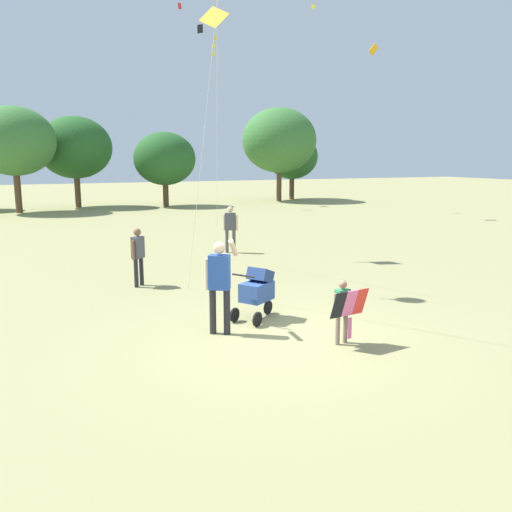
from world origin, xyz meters
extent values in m
plane|color=#938E5B|center=(0.00, 0.00, 0.00)|extent=(120.00, 120.00, 0.00)
cylinder|color=brown|center=(-4.06, 25.34, 1.10)|extent=(0.36, 0.36, 2.20)
ellipsoid|color=#387033|center=(-4.06, 25.34, 4.01)|extent=(4.52, 4.07, 3.84)
cylinder|color=brown|center=(-0.63, 27.51, 0.96)|extent=(0.36, 0.36, 1.91)
ellipsoid|color=#235623|center=(-0.63, 27.51, 3.71)|extent=(4.50, 4.05, 3.82)
cylinder|color=brown|center=(4.62, 26.00, 0.73)|extent=(0.36, 0.36, 1.45)
ellipsoid|color=#235623|center=(4.62, 26.00, 3.02)|extent=(3.93, 3.54, 3.34)
cylinder|color=brown|center=(13.13, 26.86, 1.07)|extent=(0.36, 0.36, 2.15)
ellipsoid|color=#387033|center=(13.13, 26.86, 4.29)|extent=(5.35, 4.82, 4.55)
cylinder|color=brown|center=(14.70, 27.91, 0.80)|extent=(0.36, 0.36, 1.61)
ellipsoid|color=#235623|center=(14.70, 27.91, 3.16)|extent=(3.89, 3.50, 3.31)
cylinder|color=#7F705B|center=(0.94, -0.57, 0.27)|extent=(0.08, 0.08, 0.54)
cylinder|color=#7F705B|center=(0.77, -0.59, 0.27)|extent=(0.08, 0.08, 0.54)
cube|color=#2D8C4C|center=(0.86, -0.58, 0.75)|extent=(0.26, 0.18, 0.41)
cylinder|color=#A37556|center=(1.00, -0.56, 0.72)|extent=(0.06, 0.06, 0.36)
cylinder|color=#A37556|center=(0.71, -0.60, 0.72)|extent=(0.06, 0.06, 0.36)
sphere|color=#A37556|center=(0.86, -0.58, 1.04)|extent=(0.14, 0.14, 0.14)
cube|color=red|center=(1.11, -0.73, 0.75)|extent=(0.25, 0.20, 0.46)
cube|color=pink|center=(0.88, -0.76, 0.75)|extent=(0.25, 0.20, 0.46)
cube|color=black|center=(0.65, -0.79, 0.75)|extent=(0.25, 0.20, 0.46)
cube|color=pink|center=(0.88, -0.78, 0.33)|extent=(0.08, 0.02, 0.36)
cylinder|color=#232328|center=(-0.96, 0.80, 0.41)|extent=(0.12, 0.12, 0.82)
cylinder|color=#232328|center=(-0.75, 0.67, 0.41)|extent=(0.12, 0.12, 0.82)
cube|color=#284CA8|center=(-0.85, 0.74, 1.13)|extent=(0.42, 0.38, 0.62)
cylinder|color=beige|center=(-1.04, 0.86, 1.09)|extent=(0.09, 0.09, 0.55)
cylinder|color=beige|center=(-0.59, 0.73, 1.55)|extent=(0.34, 0.47, 0.39)
sphere|color=beige|center=(-0.85, 0.74, 1.57)|extent=(0.21, 0.21, 0.21)
cylinder|color=black|center=(0.45, 1.50, 0.14)|extent=(0.26, 0.19, 0.28)
cylinder|color=black|center=(-0.36, 1.28, 0.14)|extent=(0.26, 0.19, 0.28)
cylinder|color=black|center=(-0.07, 0.85, 0.14)|extent=(0.26, 0.19, 0.28)
cube|color=#2D4C93|center=(0.10, 1.27, 0.56)|extent=(0.78, 0.72, 0.36)
cube|color=navy|center=(0.21, 1.34, 0.86)|extent=(0.57, 0.58, 0.35)
cylinder|color=black|center=(-0.28, 1.02, 0.96)|extent=(0.30, 0.42, 0.04)
cube|color=red|center=(-0.44, 4.27, 6.40)|extent=(0.08, 0.06, 0.14)
cylinder|color=silver|center=(-0.50, 2.56, 3.49)|extent=(0.21, 3.36, 6.99)
cube|color=#F4A319|center=(1.67, 7.97, 7.19)|extent=(0.73, 0.67, 0.77)
cube|color=yellow|center=(1.70, 7.95, 6.60)|extent=(0.08, 0.05, 0.14)
cube|color=yellow|center=(1.64, 7.96, 6.38)|extent=(0.08, 0.05, 0.14)
cube|color=yellow|center=(1.63, 7.97, 6.16)|extent=(0.08, 0.02, 0.14)
cylinder|color=silver|center=(1.02, 6.03, 3.50)|extent=(1.31, 3.90, 7.01)
cube|color=black|center=(7.29, 26.51, 11.14)|extent=(0.48, 0.34, 0.59)
cube|color=yellow|center=(16.19, 27.75, 13.68)|extent=(0.36, 0.19, 0.37)
cube|color=#F4A319|center=(12.69, 15.42, 8.40)|extent=(0.60, 0.25, 0.59)
cylinder|color=#232328|center=(-1.52, 4.86, 0.35)|extent=(0.10, 0.10, 0.70)
cylinder|color=#232328|center=(-1.36, 5.01, 0.35)|extent=(0.10, 0.10, 0.70)
cube|color=#4C4C56|center=(-1.44, 4.93, 0.97)|extent=(0.36, 0.35, 0.53)
cylinder|color=brown|center=(-1.58, 4.80, 0.93)|extent=(0.08, 0.08, 0.47)
cylinder|color=brown|center=(-1.30, 5.07, 0.93)|extent=(0.08, 0.08, 0.47)
sphere|color=brown|center=(-1.44, 4.93, 1.34)|extent=(0.18, 0.18, 0.18)
cylinder|color=#4C4C51|center=(2.40, 8.37, 0.38)|extent=(0.11, 0.11, 0.76)
cylinder|color=#4C4C51|center=(2.20, 8.49, 0.38)|extent=(0.11, 0.11, 0.76)
cube|color=#4C4C56|center=(2.30, 8.43, 1.04)|extent=(0.39, 0.35, 0.57)
cylinder|color=beige|center=(2.48, 8.32, 1.00)|extent=(0.08, 0.08, 0.50)
cylinder|color=beige|center=(2.13, 8.54, 1.00)|extent=(0.08, 0.08, 0.50)
sphere|color=beige|center=(2.30, 8.43, 1.44)|extent=(0.20, 0.20, 0.20)
camera|label=1|loc=(-3.97, -7.97, 3.12)|focal=37.66mm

